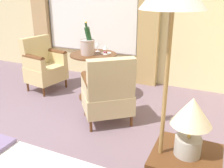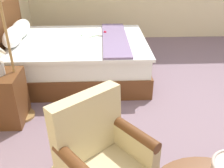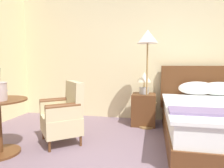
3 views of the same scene
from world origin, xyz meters
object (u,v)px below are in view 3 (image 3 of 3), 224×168
nightstand (144,109)px  bedside_lamp (144,80)px  wine_glass_near_bucket (5,89)px  bed (221,121)px  snack_plate (0,97)px  floor_lamp_brass (148,44)px  armchair_by_window (64,115)px

nightstand → bedside_lamp: (-0.00, 0.00, 0.56)m
nightstand → wine_glass_near_bucket: 2.38m
bed → nightstand: size_ratio=3.57×
bedside_lamp → snack_plate: bedside_lamp is taller
wine_glass_near_bucket → bedside_lamp: bearing=39.5°
floor_lamp_brass → wine_glass_near_bucket: size_ratio=11.97×
nightstand → snack_plate: bearing=-141.1°
floor_lamp_brass → bed: bearing=-25.4°
bedside_lamp → floor_lamp_brass: bearing=-71.1°
floor_lamp_brass → snack_plate: 2.46m
bedside_lamp → armchair_by_window: (-1.12, -1.11, -0.44)m
nightstand → bed: bearing=-30.8°
bed → wine_glass_near_bucket: 3.10m
bedside_lamp → nightstand: bearing=0.0°
nightstand → floor_lamp_brass: (0.06, -0.17, 1.21)m
wine_glass_near_bucket → snack_plate: bearing=-164.0°
nightstand → armchair_by_window: 1.58m
floor_lamp_brass → snack_plate: bearing=-145.2°
nightstand → bedside_lamp: bedside_lamp is taller
nightstand → wine_glass_near_bucket: wine_glass_near_bucket is taller
bed → nightstand: 1.35m
snack_plate → armchair_by_window: armchair_by_window is taller
bedside_lamp → armchair_by_window: 1.64m
armchair_by_window → floor_lamp_brass: bearing=38.9°
bed → snack_plate: bed is taller
wine_glass_near_bucket → armchair_by_window: 0.87m
nightstand → wine_glass_near_bucket: size_ratio=4.05×
nightstand → floor_lamp_brass: bearing=-71.1°
nightstand → armchair_by_window: bearing=-135.1°
wine_glass_near_bucket → snack_plate: wine_glass_near_bucket is taller
floor_lamp_brass → armchair_by_window: (-1.17, -0.95, -1.10)m
bedside_lamp → snack_plate: 2.39m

